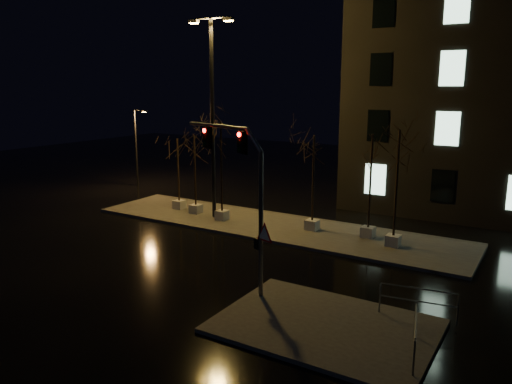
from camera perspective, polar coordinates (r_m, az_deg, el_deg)
The scene contains 14 objects.
ground at distance 23.62m, azimuth -5.60°, elevation -7.48°, with size 90.00×90.00×0.00m, color black.
median at distance 28.38m, azimuth 1.71°, elevation -3.89°, with size 22.00×5.00×0.15m, color #46433F.
sidewalk_corner at distance 17.29m, azimuth 7.87°, elevation -14.93°, with size 7.00×5.00×0.15m, color #46433F.
tree_0 at distance 31.68m, azimuth -8.94°, elevation 4.23°, with size 1.80×1.80×4.58m.
tree_1 at distance 30.34m, azimuth -7.05°, elevation 4.45°, with size 1.80×1.80×4.94m.
tree_2 at distance 28.62m, azimuth -4.02°, elevation 5.50°, with size 1.80×1.80×5.88m.
tree_3 at distance 26.70m, azimuth 6.62°, elevation 4.03°, with size 1.80×1.80×5.31m.
tree_4 at distance 25.82m, azimuth 13.07°, elevation 3.85°, with size 1.80×1.80×5.50m.
tree_5 at distance 24.62m, azimuth 15.94°, elevation 3.96°, with size 1.80×1.80×5.87m.
traffic_signal_mast at distance 18.67m, azimuth -1.52°, elevation 0.89°, with size 4.91×1.64×6.27m.
streetlight_main at distance 29.19m, azimuth -5.01°, elevation 9.83°, with size 2.86×0.52×11.45m.
streetlight_far at distance 40.64m, azimuth -13.47°, elevation 5.32°, with size 1.18×0.34×6.03m.
guard_rail_a at distance 18.00m, azimuth 18.04°, elevation -11.51°, with size 2.54×0.44×1.11m.
guard_rail_b at distance 15.78m, azimuth 17.72°, elevation -14.98°, with size 0.58×2.29×1.11m.
Camera 1 is at (13.50, -17.70, 7.91)m, focal length 35.00 mm.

